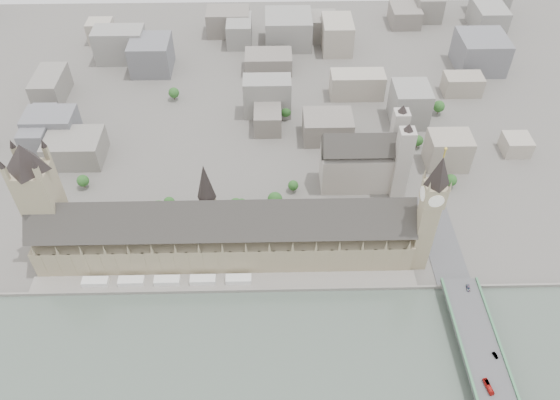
{
  "coord_description": "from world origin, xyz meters",
  "views": [
    {
      "loc": [
        33.99,
        -243.26,
        309.64
      ],
      "look_at": [
        40.22,
        44.72,
        30.67
      ],
      "focal_mm": 35.0,
      "sensor_mm": 36.0,
      "label": 1
    }
  ],
  "objects_px": {
    "palace_of_westminster": "(224,233)",
    "car_silver": "(495,355)",
    "victoria_tower": "(41,197)",
    "red_bus_north": "(488,387)",
    "car_approach": "(468,288)",
    "westminster_abbey": "(366,161)",
    "westminster_bridge": "(488,381)",
    "elizabeth_tower": "(430,207)"
  },
  "relations": [
    {
      "from": "palace_of_westminster",
      "to": "victoria_tower",
      "type": "distance_m",
      "value": 126.41
    },
    {
      "from": "elizabeth_tower",
      "to": "car_approach",
      "type": "xyz_separation_m",
      "value": [
        27.89,
        -31.26,
        -47.02
      ]
    },
    {
      "from": "westminster_abbey",
      "to": "red_bus_north",
      "type": "xyz_separation_m",
      "value": [
        47.4,
        -189.08,
        -13.4
      ]
    },
    {
      "from": "red_bus_north",
      "to": "car_approach",
      "type": "bearing_deg",
      "value": 74.07
    },
    {
      "from": "elizabeth_tower",
      "to": "westminster_abbey",
      "type": "height_order",
      "value": "elizabeth_tower"
    },
    {
      "from": "red_bus_north",
      "to": "car_approach",
      "type": "height_order",
      "value": "red_bus_north"
    },
    {
      "from": "westminster_bridge",
      "to": "car_approach",
      "type": "xyz_separation_m",
      "value": [
        3.89,
        64.24,
        5.94
      ]
    },
    {
      "from": "palace_of_westminster",
      "to": "victoria_tower",
      "type": "xyz_separation_m",
      "value": [
        -122.0,
        6.3,
        32.5
      ]
    },
    {
      "from": "victoria_tower",
      "to": "westminster_bridge",
      "type": "height_order",
      "value": "victoria_tower"
    },
    {
      "from": "victoria_tower",
      "to": "red_bus_north",
      "type": "height_order",
      "value": "victoria_tower"
    },
    {
      "from": "westminster_bridge",
      "to": "red_bus_north",
      "type": "xyz_separation_m",
      "value": [
        -3.67,
        -6.58,
        6.56
      ]
    },
    {
      "from": "victoria_tower",
      "to": "car_approach",
      "type": "distance_m",
      "value": 295.39
    },
    {
      "from": "victoria_tower",
      "to": "westminster_bridge",
      "type": "bearing_deg",
      "value": -21.78
    },
    {
      "from": "red_bus_north",
      "to": "westminster_abbey",
      "type": "bearing_deg",
      "value": 94.24
    },
    {
      "from": "westminster_bridge",
      "to": "car_silver",
      "type": "relative_size",
      "value": 70.36
    },
    {
      "from": "westminster_abbey",
      "to": "car_silver",
      "type": "height_order",
      "value": "westminster_abbey"
    },
    {
      "from": "elizabeth_tower",
      "to": "car_silver",
      "type": "distance_m",
      "value": 99.2
    },
    {
      "from": "elizabeth_tower",
      "to": "red_bus_north",
      "type": "height_order",
      "value": "elizabeth_tower"
    },
    {
      "from": "elizabeth_tower",
      "to": "westminster_abbey",
      "type": "distance_m",
      "value": 96.91
    },
    {
      "from": "westminster_bridge",
      "to": "car_approach",
      "type": "bearing_deg",
      "value": 86.53
    },
    {
      "from": "car_silver",
      "to": "car_approach",
      "type": "height_order",
      "value": "car_approach"
    },
    {
      "from": "westminster_bridge",
      "to": "elizabeth_tower",
      "type": "bearing_deg",
      "value": 104.11
    },
    {
      "from": "red_bus_north",
      "to": "palace_of_westminster",
      "type": "bearing_deg",
      "value": 134.47
    },
    {
      "from": "westminster_bridge",
      "to": "palace_of_westminster",
      "type": "bearing_deg",
      "value": 146.51
    },
    {
      "from": "palace_of_westminster",
      "to": "westminster_abbey",
      "type": "height_order",
      "value": "westminster_abbey"
    },
    {
      "from": "car_silver",
      "to": "car_approach",
      "type": "distance_m",
      "value": 50.54
    },
    {
      "from": "westminster_abbey",
      "to": "car_silver",
      "type": "distance_m",
      "value": 178.91
    },
    {
      "from": "palace_of_westminster",
      "to": "car_silver",
      "type": "distance_m",
      "value": 193.27
    },
    {
      "from": "palace_of_westminster",
      "to": "car_silver",
      "type": "bearing_deg",
      "value": -28.96
    },
    {
      "from": "red_bus_north",
      "to": "car_silver",
      "type": "relative_size",
      "value": 2.23
    },
    {
      "from": "palace_of_westminster",
      "to": "westminster_abbey",
      "type": "relative_size",
      "value": 3.9
    },
    {
      "from": "palace_of_westminster",
      "to": "red_bus_north",
      "type": "bearing_deg",
      "value": -35.7
    },
    {
      "from": "red_bus_north",
      "to": "car_approach",
      "type": "xyz_separation_m",
      "value": [
        7.57,
        70.83,
        -0.62
      ]
    },
    {
      "from": "red_bus_north",
      "to": "car_silver",
      "type": "bearing_deg",
      "value": 52.98
    },
    {
      "from": "palace_of_westminster",
      "to": "westminster_bridge",
      "type": "relative_size",
      "value": 0.82
    },
    {
      "from": "car_silver",
      "to": "car_approach",
      "type": "relative_size",
      "value": 0.82
    },
    {
      "from": "palace_of_westminster",
      "to": "westminster_abbey",
      "type": "xyz_separation_m",
      "value": [
        110.92,
        75.3,
        2.38
      ]
    },
    {
      "from": "westminster_bridge",
      "to": "car_silver",
      "type": "bearing_deg",
      "value": 63.79
    },
    {
      "from": "victoria_tower",
      "to": "red_bus_north",
      "type": "xyz_separation_m",
      "value": [
        280.33,
        -120.08,
        -43.52
      ]
    },
    {
      "from": "car_silver",
      "to": "red_bus_north",
      "type": "bearing_deg",
      "value": -134.31
    },
    {
      "from": "victoria_tower",
      "to": "car_silver",
      "type": "height_order",
      "value": "victoria_tower"
    },
    {
      "from": "elizabeth_tower",
      "to": "car_approach",
      "type": "relative_size",
      "value": 19.19
    }
  ]
}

